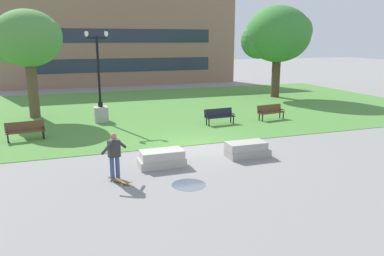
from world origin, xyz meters
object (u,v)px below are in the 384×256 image
(skateboard, at_px, (120,181))
(park_bench_near_left, at_px, (271,111))
(lamp_post_center, at_px, (100,104))
(park_bench_far_left, at_px, (219,115))
(concrete_block_left, at_px, (247,150))
(person_skateboarder, at_px, (114,154))
(park_bench_near_right, at_px, (25,130))
(concrete_block_center, at_px, (162,159))

(skateboard, distance_m, park_bench_near_left, 12.78)
(lamp_post_center, bearing_deg, skateboard, -92.31)
(skateboard, distance_m, park_bench_far_left, 10.03)
(park_bench_far_left, bearing_deg, concrete_block_left, -102.33)
(concrete_block_left, height_order, park_bench_far_left, park_bench_far_left)
(park_bench_far_left, height_order, lamp_post_center, lamp_post_center)
(person_skateboarder, distance_m, lamp_post_center, 9.96)
(lamp_post_center, bearing_deg, person_skateboarder, -93.01)
(concrete_block_left, height_order, skateboard, concrete_block_left)
(person_skateboarder, bearing_deg, lamp_post_center, 86.99)
(concrete_block_left, xyz_separation_m, lamp_post_center, (-5.11, 9.03, 0.80))
(concrete_block_left, bearing_deg, park_bench_near_left, 52.31)
(park_bench_near_left, height_order, park_bench_far_left, same)
(lamp_post_center, bearing_deg, park_bench_near_left, -15.68)
(concrete_block_left, distance_m, park_bench_far_left, 6.22)
(concrete_block_left, bearing_deg, person_skateboarder, -170.71)
(park_bench_near_right, bearing_deg, skateboard, -63.79)
(person_skateboarder, relative_size, lamp_post_center, 0.32)
(park_bench_near_right, bearing_deg, concrete_block_left, -33.15)
(concrete_block_center, height_order, park_bench_near_right, park_bench_near_right)
(concrete_block_center, xyz_separation_m, lamp_post_center, (-1.40, 9.03, 0.80))
(concrete_block_left, xyz_separation_m, park_bench_far_left, (1.33, 6.07, 0.23))
(skateboard, relative_size, park_bench_near_left, 0.51)
(park_bench_near_right, xyz_separation_m, lamp_post_center, (3.94, 3.12, 0.57))
(skateboard, bearing_deg, concrete_block_left, 12.73)
(person_skateboarder, bearing_deg, park_bench_near_right, 116.55)
(concrete_block_left, distance_m, park_bench_near_right, 10.81)
(concrete_block_center, bearing_deg, concrete_block_left, 0.10)
(person_skateboarder, xyz_separation_m, park_bench_near_right, (-3.41, 6.83, -0.43))
(skateboard, bearing_deg, park_bench_near_right, 116.21)
(concrete_block_left, distance_m, park_bench_near_left, 7.89)
(skateboard, bearing_deg, lamp_post_center, 87.69)
(park_bench_far_left, distance_m, lamp_post_center, 7.11)
(person_skateboarder, height_order, lamp_post_center, lamp_post_center)
(park_bench_near_left, height_order, park_bench_near_right, same)
(concrete_block_center, xyz_separation_m, park_bench_far_left, (5.03, 6.08, 0.23))
(person_skateboarder, height_order, park_bench_near_left, person_skateboarder)
(skateboard, height_order, park_bench_near_right, park_bench_near_right)
(skateboard, xyz_separation_m, park_bench_near_left, (10.35, 7.49, 0.45))
(park_bench_far_left, bearing_deg, park_bench_near_left, 2.81)
(park_bench_near_left, relative_size, park_bench_far_left, 1.01)
(park_bench_near_right, height_order, lamp_post_center, lamp_post_center)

